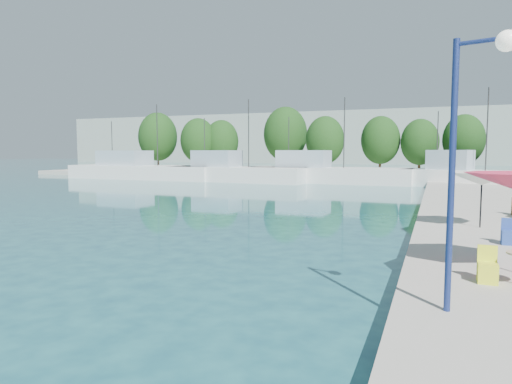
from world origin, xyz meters
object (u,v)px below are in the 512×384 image
at_px(trawler_04, 467,177).
at_px(trawler_03, 323,174).
at_px(street_lamp, 473,123).
at_px(trawler_01, 141,171).
at_px(trawler_02, 232,173).
at_px(umbrella_white, 482,179).

bearing_deg(trawler_04, trawler_03, -169.24).
bearing_deg(street_lamp, trawler_01, 146.14).
bearing_deg(trawler_02, street_lamp, -54.42).
bearing_deg(trawler_02, umbrella_white, -45.13).
height_order(trawler_01, street_lamp, trawler_01).
height_order(trawler_02, trawler_03, same).
bearing_deg(trawler_02, trawler_01, -177.00).
xyz_separation_m(trawler_04, street_lamp, (-2.32, -41.03, 3.01)).
distance_m(trawler_02, umbrella_white, 39.45).
xyz_separation_m(trawler_01, street_lamp, (37.44, -42.29, 3.02)).
relative_size(trawler_04, umbrella_white, 5.42).
distance_m(trawler_02, trawler_04, 25.97).
distance_m(trawler_02, street_lamp, 47.93).
height_order(trawler_01, trawler_03, same).
relative_size(trawler_02, trawler_04, 1.32).
distance_m(trawler_01, umbrella_white, 49.74).
bearing_deg(umbrella_white, street_lamp, -95.87).
bearing_deg(trawler_03, trawler_01, -173.94).
height_order(trawler_02, street_lamp, trawler_02).
relative_size(trawler_04, street_lamp, 2.76).
bearing_deg(trawler_03, street_lamp, -70.56).
relative_size(trawler_01, trawler_02, 1.18).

